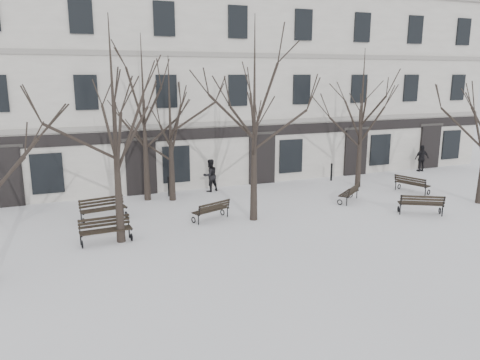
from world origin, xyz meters
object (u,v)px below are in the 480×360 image
bench_1 (212,210)px  bench_5 (412,184)px  tree_1 (113,104)px  tree_2 (254,95)px  bench_3 (103,208)px  bench_2 (421,204)px  bench_0 (106,229)px  bench_4 (350,193)px

bench_1 → bench_5: 11.63m
tree_1 → tree_2: size_ratio=0.96×
bench_3 → bench_1: bearing=-32.4°
bench_2 → bench_5: 4.24m
bench_0 → bench_2: bench_2 is taller
tree_1 → bench_0: bearing=167.3°
tree_1 → bench_1: (4.08, 1.26, -4.74)m
tree_1 → bench_5: bearing=7.0°
bench_0 → tree_1: bearing=-16.2°
tree_2 → bench_2: 9.09m
bench_3 → bench_5: bench_3 is taller
bench_3 → bench_4: 11.92m
bench_1 → bench_5: (11.61, 0.67, 0.02)m
bench_3 → bench_5: size_ratio=1.06×
bench_2 → bench_1: bearing=13.3°
tree_2 → bench_0: size_ratio=4.42×
tree_1 → bench_3: tree_1 is taller
bench_4 → bench_2: bearing=81.2°
bench_3 → bench_2: bearing=-28.7°
bench_3 → tree_1: bearing=-93.9°
bench_2 → bench_3: bearing=11.4°
tree_1 → bench_5: 16.49m
bench_1 → bench_0: bearing=-7.5°
bench_4 → tree_1: bearing=-29.6°
tree_2 → bench_1: size_ratio=4.72×
bench_3 → bench_0: bearing=-104.1°
tree_1 → bench_2: (13.18, -1.49, -4.69)m
tree_2 → bench_4: tree_2 is taller
bench_2 → bench_4: bench_2 is taller
tree_2 → bench_3: size_ratio=4.23×
bench_4 → bench_5: bearing=147.1°
tree_1 → bench_0: tree_1 is taller
tree_2 → bench_3: 8.21m
bench_0 → bench_4: 12.13m
tree_2 → bench_1: 5.27m
tree_2 → bench_3: (-6.15, 2.42, -4.88)m
tree_2 → tree_1: bearing=-173.5°
bench_0 → tree_2: bearing=1.3°
bench_4 → bench_5: (4.19, 0.34, 0.03)m
tree_1 → bench_2: 14.07m
tree_1 → bench_3: bearing=96.1°
bench_4 → bench_5: bench_5 is taller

